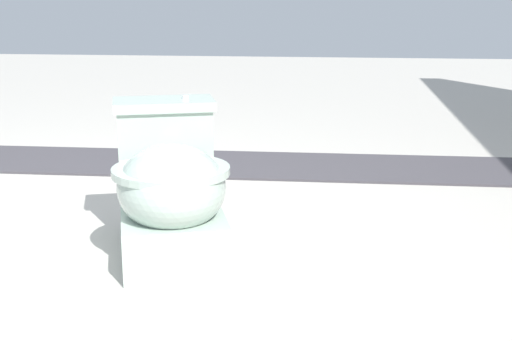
# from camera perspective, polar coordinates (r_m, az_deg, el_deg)

# --- Properties ---
(ground_plane) EXTENTS (14.00, 14.00, 0.00)m
(ground_plane) POSITION_cam_1_polar(r_m,az_deg,el_deg) (2.57, -13.29, -6.52)
(ground_plane) COLOR #B7B2A8
(gravel_strip) EXTENTS (0.56, 8.00, 0.01)m
(gravel_strip) POSITION_cam_1_polar(r_m,az_deg,el_deg) (3.68, 0.67, 0.43)
(gravel_strip) COLOR #423F44
(gravel_strip) RESTS_ON ground
(toilet) EXTENTS (0.71, 0.53, 0.52)m
(toilet) POSITION_cam_1_polar(r_m,az_deg,el_deg) (2.48, -6.90, -1.62)
(toilet) COLOR #B2C6B7
(toilet) RESTS_ON ground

